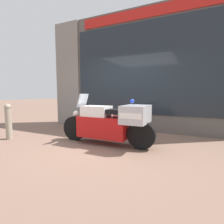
# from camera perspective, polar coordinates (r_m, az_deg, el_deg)

# --- Properties ---
(ground_plane) EXTENTS (60.00, 60.00, 0.00)m
(ground_plane) POSITION_cam_1_polar(r_m,az_deg,el_deg) (4.25, -3.79, -10.29)
(ground_plane) COLOR #7A5B4C
(shop_building) EXTENTS (5.96, 0.55, 3.81)m
(shop_building) POSITION_cam_1_polar(r_m,az_deg,el_deg) (6.11, 1.94, 12.79)
(shop_building) COLOR #56514C
(shop_building) RESTS_ON ground
(window_display) EXTENTS (4.46, 0.30, 1.92)m
(window_display) POSITION_cam_1_polar(r_m,az_deg,el_deg) (5.83, 10.07, -1.28)
(window_display) COLOR slate
(window_display) RESTS_ON ground
(paramedic_motorcycle) EXTENTS (2.37, 0.74, 1.19)m
(paramedic_motorcycle) POSITION_cam_1_polar(r_m,az_deg,el_deg) (4.03, -0.33, -3.21)
(paramedic_motorcycle) COLOR black
(paramedic_motorcycle) RESTS_ON ground
(street_bollard) EXTENTS (0.16, 0.16, 0.93)m
(street_bollard) POSITION_cam_1_polar(r_m,az_deg,el_deg) (5.30, -30.73, -2.50)
(street_bollard) COLOR gray
(street_bollard) RESTS_ON ground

